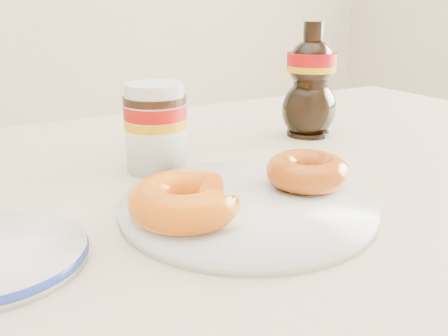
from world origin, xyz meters
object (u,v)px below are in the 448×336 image
nutella_jar (156,124)px  plate (247,205)px  donut_whole (307,171)px  syrup_bottle (311,80)px  dark_jar (154,124)px  donut_bitten (184,201)px  dining_table (237,241)px

nutella_jar → plate: bearing=-81.2°
plate → donut_whole: (0.08, 0.00, 0.02)m
plate → nutella_jar: bearing=98.8°
syrup_bottle → dark_jar: bearing=168.7°
nutella_jar → dark_jar: bearing=69.7°
donut_bitten → dark_jar: 0.30m
dining_table → dark_jar: bearing=100.6°
dining_table → nutella_jar: bearing=126.0°
donut_bitten → syrup_bottle: (0.34, 0.23, 0.06)m
syrup_bottle → dark_jar: (-0.26, 0.05, -0.05)m
plate → syrup_bottle: 0.35m
plate → dark_jar: 0.27m
donut_bitten → syrup_bottle: syrup_bottle is taller
syrup_bottle → donut_whole: bearing=-129.5°
donut_bitten → dining_table: bearing=19.8°
donut_bitten → syrup_bottle: 0.42m
syrup_bottle → plate: bearing=-140.0°
syrup_bottle → dark_jar: 0.27m
donut_bitten → nutella_jar: nutella_jar is taller
plate → donut_whole: bearing=2.7°
nutella_jar → dark_jar: nutella_jar is taller
dining_table → syrup_bottle: size_ratio=7.55×
plate → donut_bitten: size_ratio=2.50×
dining_table → donut_bitten: size_ratio=12.77×
donut_whole → dark_jar: 0.28m
dining_table → dark_jar: dark_jar is taller
donut_bitten → dark_jar: size_ratio=1.35×
dining_table → nutella_jar: 0.19m
dining_table → dark_jar: 0.23m
dining_table → plate: size_ratio=5.10×
plate → donut_bitten: (-0.08, -0.01, 0.03)m
dining_table → syrup_bottle: (0.22, 0.13, 0.18)m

